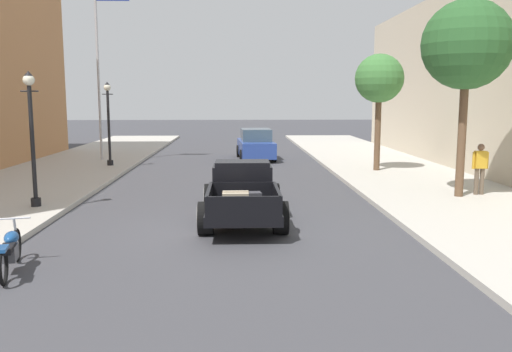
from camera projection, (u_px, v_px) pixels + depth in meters
ground_plane at (223, 228)px, 13.44m from camera, size 140.00×140.00×0.00m
sidewalk_right at (504, 222)px, 13.68m from camera, size 5.50×64.00×0.15m
hotrod_truck_black at (242, 192)px, 14.25m from camera, size 2.21×4.95×1.58m
motorcycle_parked at (10, 250)px, 9.91m from camera, size 0.73×2.08×0.93m
car_background_blue at (256, 145)px, 28.48m from camera, size 2.07×4.40×1.65m
pedestrian_sidewalk_right at (480, 166)px, 17.13m from camera, size 0.53×0.22×1.65m
street_lamp_near at (32, 129)px, 15.06m from camera, size 0.50×0.32×3.85m
street_lamp_far at (108, 117)px, 24.54m from camera, size 0.50×0.32×3.85m
flagpole at (102, 47)px, 26.43m from camera, size 1.74×0.16×9.16m
street_tree_nearest at (467, 46)px, 16.29m from camera, size 2.75×2.75×6.10m
street_tree_second at (379, 80)px, 22.63m from camera, size 2.07×2.07×4.98m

